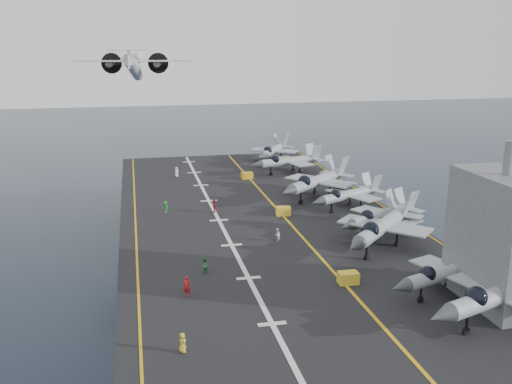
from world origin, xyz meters
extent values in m
plane|color=#142135|center=(0.00, 0.00, 0.00)|extent=(500.00, 500.00, 0.00)
cube|color=#56595E|center=(0.00, 0.00, 5.00)|extent=(36.00, 90.00, 10.00)
cube|color=black|center=(0.00, 0.00, 10.20)|extent=(38.00, 92.00, 0.40)
cube|color=gold|center=(3.00, 0.00, 10.42)|extent=(0.35, 90.00, 0.02)
cube|color=silver|center=(-6.00, 0.00, 10.42)|extent=(0.50, 90.00, 0.02)
cube|color=gold|center=(-17.00, 0.00, 10.42)|extent=(0.25, 90.00, 0.02)
cube|color=gold|center=(18.50, 0.00, 10.42)|extent=(0.25, 90.00, 0.02)
imported|color=gold|center=(-13.83, -32.95, 11.20)|extent=(1.00, 1.15, 1.61)
imported|color=#B21919|center=(-12.50, -22.97, 11.40)|extent=(1.40, 1.15, 2.01)
imported|color=#2C8A37|center=(-10.24, -17.67, 11.24)|extent=(1.17, 1.20, 1.68)
imported|color=#238D2E|center=(-12.79, 5.26, 11.21)|extent=(1.14, 1.16, 1.63)
imported|color=#AD0F21|center=(-6.05, 3.83, 11.37)|extent=(1.11, 1.35, 1.93)
imported|color=white|center=(-9.44, 27.28, 11.29)|extent=(1.22, 1.28, 1.78)
imported|color=white|center=(-0.37, -9.75, 11.22)|extent=(1.11, 1.18, 1.64)
camera|label=1|loc=(-16.68, -72.68, 33.49)|focal=40.00mm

